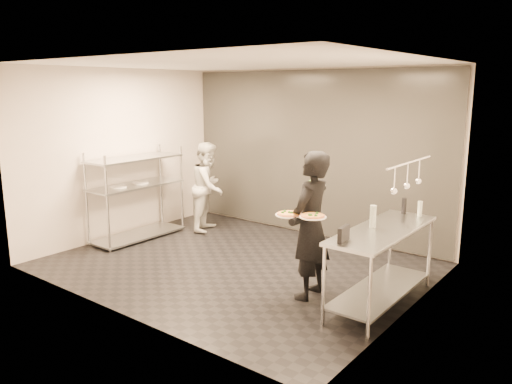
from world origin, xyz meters
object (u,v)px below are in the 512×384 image
Objects in this scene: pizza_plate_near at (289,214)px; bottle_green at (373,216)px; prep_counter at (382,253)px; chef at (208,187)px; salad_plate at (314,183)px; waiter at (310,225)px; bottle_dark at (404,206)px; pizza_plate_far at (313,216)px; pass_rack at (136,193)px; pos_monitor at (344,234)px; bottle_clear at (420,209)px.

bottle_green is (0.81, 0.49, 0.00)m from pizza_plate_near.
chef is at bearing 163.57° from prep_counter.
salad_plate is at bearing 178.70° from bottle_green.
waiter is 6.89× the size of bottle_green.
bottle_dark reaches higher than pizza_plate_near.
pizza_plate_far is at bearing 30.39° from waiter.
pass_rack reaches higher than pizza_plate_near.
waiter is 0.38m from pizza_plate_far.
pizza_plate_near is at bearing -150.48° from prep_counter.
prep_counter is 1.15× the size of chef.
pizza_plate_near is 1.12× the size of salad_plate.
pizza_plate_far is 0.51m from pos_monitor.
bottle_dark is (0.85, 1.33, -0.03)m from pizza_plate_near.
salad_plate is at bearing -134.48° from chef.
pos_monitor is (0.79, -0.70, -0.34)m from salad_plate.
pass_rack is 3.45m from pizza_plate_near.
pos_monitor is 1.14× the size of bottle_dark.
bottle_green is (0.79, -0.02, -0.29)m from salad_plate.
prep_counter is (4.33, 0.00, -0.14)m from pass_rack.
pizza_plate_far is at bearing -8.47° from pass_rack.
bottle_dark is (0.51, 1.36, -0.07)m from pizza_plate_far.
waiter reaches higher than bottle_dark.
bottle_dark is at bearing -117.57° from chef.
chef is 3.56m from pizza_plate_far.
bottle_green is at bearing 83.27° from pos_monitor.
salad_plate is 1.42× the size of bottle_dark.
bottle_clear is 0.20m from bottle_dark.
pizza_plate_far reaches higher than bottle_dark.
bottle_green is at bearing -92.45° from bottle_dark.
pizza_plate_far is 0.71m from bottle_green.
bottle_clear is at bearing 38.40° from salad_plate.
waiter reaches higher than pos_monitor.
pizza_plate_near is at bearing -128.46° from bottle_clear.
bottle_green is at bearing -105.97° from bottle_clear.
chef is 3.67m from bottle_dark.
waiter is at bearing 57.25° from pizza_plate_near.
pizza_plate_far is (3.14, -1.66, 0.31)m from chef.
prep_counter is 1.02× the size of waiter.
chef is at bearing 146.93° from pos_monitor.
waiter is at bearing -158.78° from bottle_green.
bottle_clear is (1.05, 1.33, -0.03)m from pizza_plate_near.
bottle_dark is (4.25, 0.80, 0.25)m from pass_rack.
pass_rack is at bearing -179.97° from prep_counter.
waiter reaches higher than prep_counter.
chef reaches higher than bottle_green.
prep_counter is 0.82m from pos_monitor.
pizza_plate_near is at bearing 174.36° from pizza_plate_far.
salad_plate reaches higher than bottle_green.
salad_plate is at bearing -135.37° from bottle_dark.
waiter reaches higher than bottle_green.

